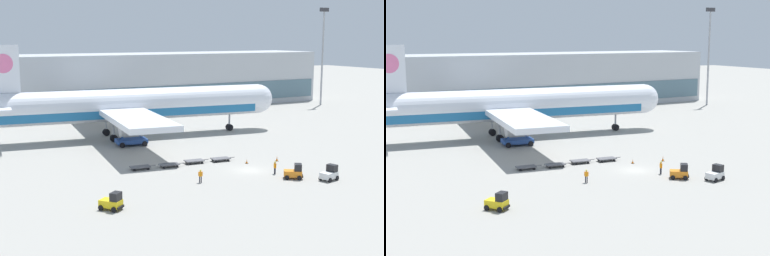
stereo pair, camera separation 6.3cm
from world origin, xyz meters
The scene contains 16 objects.
ground_plane centered at (0.00, 0.00, 0.00)m, with size 400.00×400.00×0.00m, color #9E9B93.
terminal_building centered at (18.36, 67.73, 6.99)m, with size 90.00×18.20×14.00m.
light_mast centered at (58.10, 49.68, 14.77)m, with size 2.80×0.50×25.79m.
airplane_main centered at (-5.55, 30.83, 5.84)m, with size 57.90×48.64×17.00m.
scissor_lift_loader centered at (-7.79, 23.79, 1.86)m, with size 5.56×3.98×4.77m.
baggage_tug_foreground centered at (-22.74, -7.13, 0.88)m, with size 2.66×2.79×2.00m.
baggage_tug_mid centered at (6.23, -9.35, 0.88)m, with size 2.69×2.09×2.00m.
baggage_tug_far centered at (2.67, -6.56, 0.88)m, with size 2.81×2.62×2.00m.
baggage_dolly_lead centered at (-13.15, 7.57, 0.39)m, with size 3.77×1.83×0.48m.
baggage_dolly_second centered at (-8.94, 6.88, 0.39)m, with size 3.77×1.83×0.48m.
baggage_dolly_third centered at (-4.70, 7.17, 0.39)m, with size 3.77×1.83×0.48m.
baggage_dolly_trail centered at (-0.56, 6.52, 0.39)m, with size 3.77×1.83×0.48m.
ground_crew_near centered at (1.92, -3.42, 1.03)m, with size 0.28×0.56×1.74m.
ground_crew_far centered at (-9.08, -2.33, 1.00)m, with size 0.50×0.38×1.71m.
traffic_cone_near centered at (6.83, 2.48, 0.36)m, with size 0.40×0.40×0.74m.
traffic_cone_far centered at (2.04, 3.44, 0.29)m, with size 0.40×0.40×0.59m.
Camera 2 is at (-41.72, -59.65, 18.48)m, focal length 50.00 mm.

